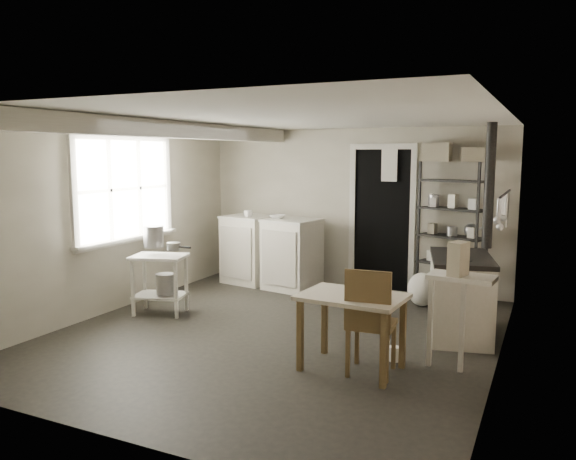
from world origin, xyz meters
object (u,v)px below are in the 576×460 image
at_px(chair, 372,320).
at_px(flour_sack, 422,288).
at_px(base_cabinets, 271,255).
at_px(stockpot, 154,237).
at_px(prep_table, 160,281).
at_px(stove, 460,295).
at_px(shelf_rack, 452,229).
at_px(work_table, 352,329).

height_order(chair, flour_sack, chair).
bearing_deg(base_cabinets, chair, -38.94).
bearing_deg(stockpot, base_cabinets, 71.25).
height_order(prep_table, base_cabinets, base_cabinets).
bearing_deg(chair, flour_sack, 86.81).
height_order(stockpot, stove, stockpot).
height_order(shelf_rack, flour_sack, shelf_rack).
distance_m(base_cabinets, chair, 3.52).
xyz_separation_m(prep_table, stove, (3.43, 0.69, 0.04)).
relative_size(stockpot, stove, 0.24).
relative_size(base_cabinets, chair, 1.60).
bearing_deg(shelf_rack, stockpot, -126.85).
xyz_separation_m(shelf_rack, stove, (0.34, -1.49, -0.51)).
distance_m(prep_table, flour_sack, 3.29).
xyz_separation_m(prep_table, base_cabinets, (0.54, 1.90, 0.06)).
bearing_deg(work_table, stockpot, 165.07).
xyz_separation_m(shelf_rack, work_table, (-0.39, -2.90, -0.57)).
relative_size(prep_table, stove, 0.66).
xyz_separation_m(prep_table, stockpot, (-0.09, 0.03, 0.54)).
xyz_separation_m(base_cabinets, chair, (2.34, -2.63, 0.03)).
bearing_deg(work_table, flour_sack, 87.19).
height_order(base_cabinets, work_table, base_cabinets).
xyz_separation_m(work_table, flour_sack, (0.12, 2.42, -0.14)).
height_order(stockpot, shelf_rack, shelf_rack).
bearing_deg(shelf_rack, stove, -58.07).
relative_size(base_cabinets, work_table, 1.70).
bearing_deg(flour_sack, prep_table, -148.91).
relative_size(prep_table, base_cabinets, 0.47).
relative_size(stockpot, flour_sack, 0.60).
bearing_deg(base_cabinets, prep_table, -96.60).
bearing_deg(flour_sack, chair, -88.42).
relative_size(stockpot, shelf_rack, 0.14).
height_order(base_cabinets, flour_sack, base_cabinets).
bearing_deg(chair, work_table, 173.68).
bearing_deg(stockpot, work_table, -14.93).
bearing_deg(stockpot, shelf_rack, 34.15).
relative_size(shelf_rack, flour_sack, 4.25).
relative_size(shelf_rack, work_table, 2.02).
distance_m(prep_table, shelf_rack, 3.82).
bearing_deg(base_cabinets, stove, -13.39).
distance_m(stockpot, base_cabinets, 2.04).
height_order(base_cabinets, stove, base_cabinets).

